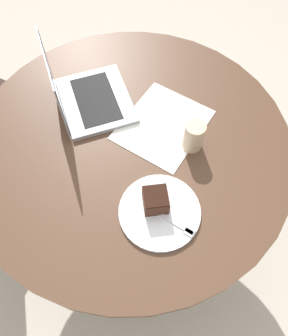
% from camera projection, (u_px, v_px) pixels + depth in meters
% --- Properties ---
extents(ground_plane, '(12.00, 12.00, 0.00)m').
position_uv_depth(ground_plane, '(135.00, 218.00, 1.82)').
color(ground_plane, '#B7AD9E').
extents(dining_table, '(1.14, 1.14, 0.77)m').
position_uv_depth(dining_table, '(132.00, 161.00, 1.27)').
color(dining_table, '#4C3323').
rests_on(dining_table, ground_plane).
extents(paper_document, '(0.34, 0.30, 0.00)m').
position_uv_depth(paper_document, '(163.00, 125.00, 1.18)').
color(paper_document, white).
rests_on(paper_document, dining_table).
extents(plate, '(0.25, 0.25, 0.01)m').
position_uv_depth(plate, '(160.00, 212.00, 1.01)').
color(plate, silver).
rests_on(plate, dining_table).
extents(cake_slice, '(0.11, 0.10, 0.06)m').
position_uv_depth(cake_slice, '(156.00, 200.00, 0.99)').
color(cake_slice, '#472619').
rests_on(cake_slice, plate).
extents(fork, '(0.04, 0.17, 0.00)m').
position_uv_depth(fork, '(174.00, 222.00, 0.98)').
color(fork, silver).
rests_on(fork, plate).
extents(coffee_glass, '(0.07, 0.07, 0.11)m').
position_uv_depth(coffee_glass, '(194.00, 136.00, 1.08)').
color(coffee_glass, '#C6AD89').
rests_on(coffee_glass, dining_table).
extents(laptop, '(0.39, 0.39, 0.26)m').
position_uv_depth(laptop, '(85.00, 96.00, 1.18)').
color(laptop, gray).
rests_on(laptop, dining_table).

